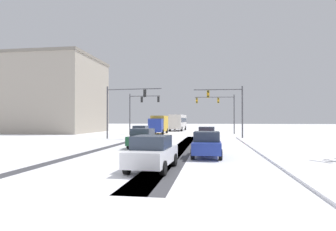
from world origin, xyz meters
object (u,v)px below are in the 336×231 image
(car_black_lead, at_px, (141,132))
(car_white_fifth, at_px, (152,153))
(car_red_second, at_px, (207,135))
(traffic_signal_near_right, at_px, (229,103))
(traffic_signal_far_left, at_px, (140,106))
(office_building_far_left_block, at_px, (24,96))
(traffic_signal_far_right, at_px, (220,106))
(car_blue_fourth, at_px, (207,144))
(bus_oncoming, at_px, (178,121))
(car_dark_green_third, at_px, (143,138))
(traffic_signal_near_left, at_px, (122,102))
(box_truck_delivery, at_px, (159,124))

(car_black_lead, distance_m, car_white_fifth, 21.65)
(car_red_second, xyz_separation_m, car_white_fifth, (-2.36, -16.55, 0.00))
(traffic_signal_near_right, bearing_deg, car_white_fifth, -102.39)
(traffic_signal_near_right, height_order, traffic_signal_far_left, same)
(car_black_lead, xyz_separation_m, office_building_far_left_block, (-26.67, 15.10, 6.13))
(traffic_signal_far_right, xyz_separation_m, office_building_far_left_block, (-36.78, 1.43, 2.28))
(car_red_second, bearing_deg, car_blue_fourth, -89.42)
(car_red_second, xyz_separation_m, bus_oncoming, (-6.47, 30.85, 1.18))
(traffic_signal_far_right, distance_m, car_black_lead, 17.44)
(traffic_signal_near_right, bearing_deg, car_dark_green_third, -121.80)
(car_red_second, bearing_deg, car_white_fifth, -98.10)
(traffic_signal_near_right, xyz_separation_m, office_building_far_left_block, (-37.39, 13.35, 2.52))
(traffic_signal_near_left, distance_m, car_blue_fourth, 19.18)
(traffic_signal_near_left, relative_size, car_black_lead, 1.71)
(car_black_lead, height_order, box_truck_delivery, box_truck_delivery)
(car_white_fifth, bearing_deg, car_black_lead, 105.41)
(traffic_signal_near_left, xyz_separation_m, car_white_fifth, (8.03, -20.59, -3.67))
(car_blue_fourth, relative_size, office_building_far_left_block, 0.14)
(traffic_signal_near_right, xyz_separation_m, car_dark_green_third, (-7.82, -12.61, -3.61))
(bus_oncoming, bearing_deg, car_red_second, -78.16)
(car_white_fifth, bearing_deg, traffic_signal_far_right, 82.81)
(box_truck_delivery, bearing_deg, car_dark_green_third, -82.85)
(car_red_second, bearing_deg, traffic_signal_far_right, 83.65)
(car_dark_green_third, height_order, office_building_far_left_block, office_building_far_left_block)
(car_blue_fourth, relative_size, bus_oncoming, 0.37)
(traffic_signal_far_left, xyz_separation_m, office_building_far_left_block, (-24.10, 5.29, 2.35))
(traffic_signal_far_right, height_order, bus_oncoming, traffic_signal_far_right)
(traffic_signal_far_left, relative_size, traffic_signal_far_right, 0.99)
(bus_oncoming, bearing_deg, car_blue_fourth, -81.18)
(traffic_signal_near_left, distance_m, car_black_lead, 4.33)
(bus_oncoming, relative_size, office_building_far_left_block, 0.39)
(traffic_signal_near_left, bearing_deg, car_blue_fourth, -56.09)
(traffic_signal_far_right, bearing_deg, car_black_lead, -126.47)
(car_blue_fourth, height_order, bus_oncoming, bus_oncoming)
(car_white_fifth, bearing_deg, bus_oncoming, 94.96)
(car_dark_green_third, bearing_deg, car_black_lead, 104.98)
(traffic_signal_near_left, xyz_separation_m, car_dark_green_third, (5.18, -10.57, -3.67))
(traffic_signal_far_left, xyz_separation_m, car_white_fifth, (8.32, -30.68, -3.78))
(traffic_signal_near_right, xyz_separation_m, car_black_lead, (-10.72, -1.75, -3.61))
(traffic_signal_near_left, distance_m, traffic_signal_near_right, 13.15)
(car_black_lead, bearing_deg, traffic_signal_far_right, 53.53)
(traffic_signal_far_right, height_order, car_white_fifth, traffic_signal_far_right)
(traffic_signal_near_right, relative_size, traffic_signal_far_left, 1.00)
(traffic_signal_near_right, relative_size, car_dark_green_third, 1.55)
(car_black_lead, distance_m, bus_oncoming, 26.60)
(traffic_signal_near_right, xyz_separation_m, box_truck_delivery, (-10.73, 10.62, -2.79))
(traffic_signal_far_left, distance_m, bus_oncoming, 17.43)
(traffic_signal_far_left, relative_size, car_white_fifth, 1.55)
(car_black_lead, height_order, car_white_fifth, same)
(traffic_signal_near_right, xyz_separation_m, car_red_second, (-2.61, -6.08, -3.61))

